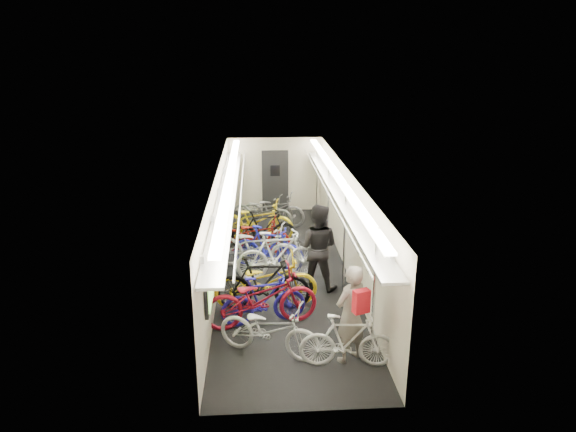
{
  "coord_description": "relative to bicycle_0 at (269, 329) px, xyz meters",
  "views": [
    {
      "loc": [
        -0.63,
        -11.2,
        4.99
      ],
      "look_at": [
        0.15,
        0.74,
        1.15
      ],
      "focal_mm": 32.0,
      "sensor_mm": 36.0,
      "label": 1
    }
  ],
  "objects": [
    {
      "name": "bicycle_7",
      "position": [
        0.08,
        3.69,
        0.05
      ],
      "size": [
        1.85,
        1.09,
        1.07
      ],
      "primitive_type": "imported",
      "rotation": [
        0.0,
        0.0,
        1.22
      ],
      "color": "#1C1EAD",
      "rests_on": "ground"
    },
    {
      "name": "bicycle_8",
      "position": [
        -0.21,
        4.77,
        -0.0
      ],
      "size": [
        1.91,
        0.98,
        0.96
      ],
      "primitive_type": "imported",
      "rotation": [
        0.0,
        0.0,
        1.37
      ],
      "color": "maroon",
      "rests_on": "ground"
    },
    {
      "name": "bicycle_3",
      "position": [
        -0.07,
        1.64,
        0.09
      ],
      "size": [
        1.95,
        0.66,
        1.15
      ],
      "primitive_type": "imported",
      "rotation": [
        0.0,
        0.0,
        1.51
      ],
      "color": "black",
      "rests_on": "ground"
    },
    {
      "name": "bicycle_1",
      "position": [
        -0.08,
        1.07,
        0.01
      ],
      "size": [
        1.71,
        0.77,
        0.99
      ],
      "primitive_type": "imported",
      "rotation": [
        0.0,
        0.0,
        1.76
      ],
      "color": "#221BA7",
      "rests_on": "ground"
    },
    {
      "name": "bicycle_6",
      "position": [
        -0.19,
        3.7,
        0.09
      ],
      "size": [
        2.3,
        1.48,
        1.14
      ],
      "primitive_type": "imported",
      "rotation": [
        0.0,
        0.0,
        1.21
      ],
      "color": "#B0B1B5",
      "rests_on": "ground"
    },
    {
      "name": "bicycle_10",
      "position": [
        -0.21,
        5.72,
        0.08
      ],
      "size": [
        2.25,
        1.19,
        1.12
      ],
      "primitive_type": "imported",
      "rotation": [
        0.0,
        0.0,
        1.35
      ],
      "color": "yellow",
      "rests_on": "ground"
    },
    {
      "name": "bicycle_4",
      "position": [
        -0.01,
        1.76,
        0.07
      ],
      "size": [
        2.14,
        0.86,
        1.1
      ],
      "primitive_type": "imported",
      "rotation": [
        0.0,
        0.0,
        1.63
      ],
      "color": "yellow",
      "rests_on": "ground"
    },
    {
      "name": "passenger_near",
      "position": [
        1.34,
        -0.24,
        0.38
      ],
      "size": [
        0.75,
        0.7,
        1.72
      ],
      "primitive_type": "imported",
      "rotation": [
        0.0,
        0.0,
        3.75
      ],
      "color": "gray",
      "rests_on": "ground"
    },
    {
      "name": "bicycle_0",
      "position": [
        0.0,
        0.0,
        0.0
      ],
      "size": [
        1.94,
        1.34,
        0.97
      ],
      "primitive_type": "imported",
      "rotation": [
        0.0,
        0.0,
        1.15
      ],
      "color": "#B2B1B6",
      "rests_on": "ground"
    },
    {
      "name": "bicycle_5",
      "position": [
        0.29,
        3.12,
        0.09
      ],
      "size": [
        1.98,
        0.81,
        1.16
      ],
      "primitive_type": "imported",
      "rotation": [
        0.0,
        0.0,
        1.71
      ],
      "color": "white",
      "rests_on": "ground"
    },
    {
      "name": "bicycle_12",
      "position": [
        -0.02,
        6.72,
        0.02
      ],
      "size": [
        2.04,
        1.39,
        1.01
      ],
      "primitive_type": "imported",
      "rotation": [
        0.0,
        0.0,
        1.15
      ],
      "color": "slate",
      "rests_on": "ground"
    },
    {
      "name": "bicycle_2",
      "position": [
        -0.13,
        1.0,
        0.09
      ],
      "size": [
        2.28,
        1.15,
        1.14
      ],
      "primitive_type": "imported",
      "rotation": [
        0.0,
        0.0,
        1.76
      ],
      "color": "maroon",
      "rests_on": "ground"
    },
    {
      "name": "bicycle_14",
      "position": [
        0.32,
        6.91,
        0.02
      ],
      "size": [
        2.04,
        1.21,
        1.02
      ],
      "primitive_type": "imported",
      "rotation": [
        0.0,
        0.0,
        1.28
      ],
      "color": "slate",
      "rests_on": "ground"
    },
    {
      "name": "passenger_mid",
      "position": [
        1.12,
        2.59,
        0.47
      ],
      "size": [
        1.13,
        1.01,
        1.92
      ],
      "primitive_type": "imported",
      "rotation": [
        0.0,
        0.0,
        2.78
      ],
      "color": "black",
      "rests_on": "ground"
    },
    {
      "name": "bicycle_11",
      "position": [
        1.27,
        -0.44,
        -0.01
      ],
      "size": [
        1.63,
        0.58,
        0.96
      ],
      "primitive_type": "imported",
      "rotation": [
        0.0,
        0.0,
        1.49
      ],
      "color": "white",
      "rests_on": "ground"
    },
    {
      "name": "backpack",
      "position": [
        1.43,
        -0.61,
        0.8
      ],
      "size": [
        0.29,
        0.22,
        0.38
      ],
      "primitive_type": "cube",
      "rotation": [
        0.0,
        0.0,
        0.35
      ],
      "color": "red",
      "rests_on": "passenger_near"
    },
    {
      "name": "bicycle_9",
      "position": [
        0.0,
        5.06,
        0.04
      ],
      "size": [
        1.81,
        0.77,
        1.06
      ],
      "primitive_type": "imported",
      "rotation": [
        0.0,
        0.0,
        1.73
      ],
      "color": "black",
      "rests_on": "ground"
    },
    {
      "name": "train_car_shell",
      "position": [
        0.08,
        4.2,
        1.17
      ],
      "size": [
        10.0,
        10.0,
        10.0
      ],
      "color": "black",
      "rests_on": "ground"
    }
  ]
}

